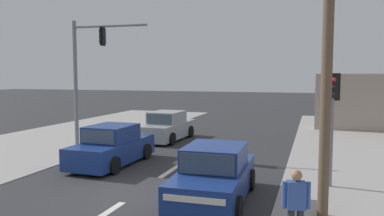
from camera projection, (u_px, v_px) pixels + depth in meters
ground_plane at (136, 194)px, 11.05m from camera, size 140.00×140.00×0.00m
lane_dash_mid at (172, 170)px, 13.89m from camera, size 0.20×2.40×0.01m
lane_dash_far at (209, 146)px, 18.62m from camera, size 0.20×2.40×0.01m
kerb_left_verge at (10, 150)px, 17.47m from camera, size 8.00×40.00×0.02m
traffic_signal_mast at (86, 68)px, 17.23m from camera, size 3.69×0.44×6.00m
pedestal_signal_right_kerb at (332, 110)px, 11.52m from camera, size 0.44×0.31×3.56m
sedan_crossing_left at (167, 127)px, 20.26m from camera, size 2.03×4.30×1.56m
sedan_kerbside_parked at (215, 176)px, 10.37m from camera, size 2.00×4.29×1.56m
sedan_oncoming_near at (112, 147)px, 14.65m from camera, size 1.93×4.26×1.56m
pedestrian_at_kerb at (296, 205)px, 7.43m from camera, size 0.55×0.30×1.63m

